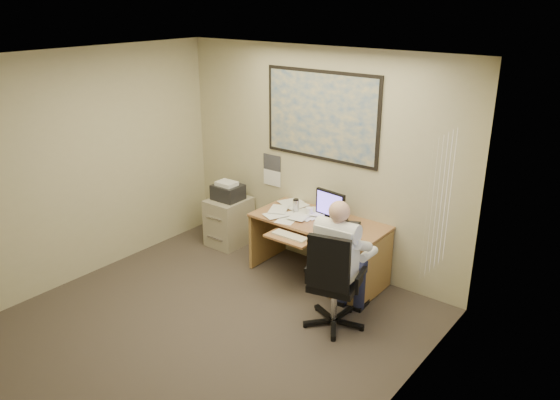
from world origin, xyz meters
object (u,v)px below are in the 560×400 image
Objects in this scene: filing_cabinet at (229,217)px; office_chair at (331,299)px; desk at (343,251)px; person at (337,264)px.

office_chair reaches higher than filing_cabinet.
desk is at bearing -1.38° from filing_cabinet.
filing_cabinet is at bearing 156.22° from person.
desk is 1.17× the size of person.
desk is at bearing 100.06° from office_chair.
person is (2.22, -0.76, 0.30)m from filing_cabinet.
filing_cabinet is 2.36m from office_chair.
office_chair is 0.80× the size of person.
filing_cabinet is (-1.84, 0.03, -0.06)m from desk.
person is at bearing 67.14° from office_chair.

